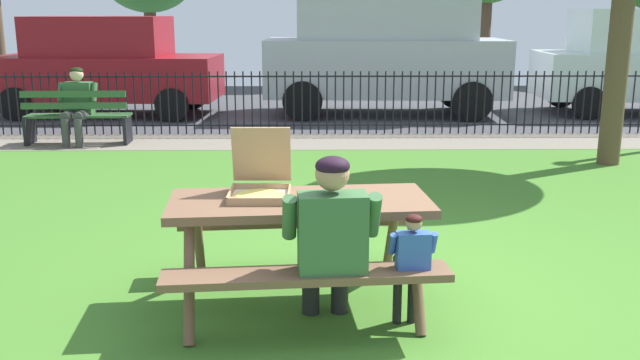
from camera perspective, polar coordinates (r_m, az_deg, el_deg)
The scene contains 12 objects.
ground at distance 6.68m, azimuth 4.72°, elevation -4.28°, with size 28.00×10.84×0.02m, color #437A28.
cobblestone_walkway at distance 11.26m, azimuth 2.44°, elevation 3.12°, with size 28.00×1.40×0.01m, color gray.
street_asphalt at distance 15.86m, azimuth 1.49°, elevation 6.16°, with size 28.00×7.92×0.01m, color #424247.
picnic_table_foreground at distance 4.89m, azimuth -1.65°, elevation -3.52°, with size 1.91×1.62×0.79m.
pizza_box_open at distance 4.92m, azimuth -4.89°, elevation -0.27°, with size 0.43×0.49×0.47m.
adult_at_table at distance 4.41m, azimuth 0.87°, elevation -4.62°, with size 0.62×0.61×1.19m.
child_at_table at distance 4.52m, azimuth 7.40°, elevation -6.42°, with size 0.31×0.31×0.81m.
iron_fence_streetside at distance 11.86m, azimuth 2.27°, elevation 6.33°, with size 20.74×0.03×1.06m.
park_bench_left at distance 11.62m, azimuth -19.14°, elevation 4.81°, with size 1.61×0.51×0.85m.
person_on_park_bench at distance 11.60m, azimuth -19.16°, elevation 6.00°, with size 0.61×0.59×1.19m.
parked_car_far_left at distance 14.73m, azimuth -17.09°, elevation 8.97°, with size 4.49×2.10×1.94m.
parked_car_left at distance 14.21m, azimuth 5.32°, elevation 10.56°, with size 4.78×2.24×2.46m.
Camera 1 is at (-0.64, -4.91, 2.03)m, focal length 39.33 mm.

